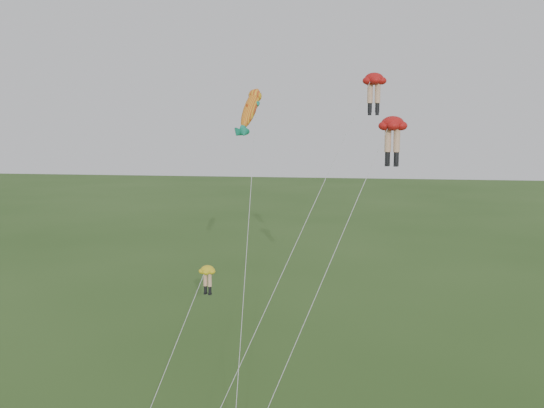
# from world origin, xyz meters

# --- Properties ---
(legs_kite_red_high) EXTENTS (8.95, 16.00, 18.95)m
(legs_kite_red_high) POSITION_xyz_m (7.11, 12.88, 18.11)
(legs_kite_red_high) COLOR red
(legs_kite_red_high) RESTS_ON ground
(legs_kite_red_mid) EXTENTS (7.88, 11.02, 16.10)m
(legs_kite_red_mid) POSITION_xyz_m (8.15, 7.52, 15.31)
(legs_kite_red_mid) COLOR red
(legs_kite_red_mid) RESTS_ON ground
(legs_kite_yellow) EXTENTS (2.63, 7.82, 7.66)m
(legs_kite_yellow) POSITION_xyz_m (-2.13, 5.20, 6.98)
(legs_kite_yellow) COLOR yellow
(legs_kite_yellow) RESTS_ON ground
(fish_kite) EXTENTS (2.52, 14.79, 18.15)m
(fish_kite) POSITION_xyz_m (-0.43, 10.30, 16.53)
(fish_kite) COLOR yellow
(fish_kite) RESTS_ON ground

